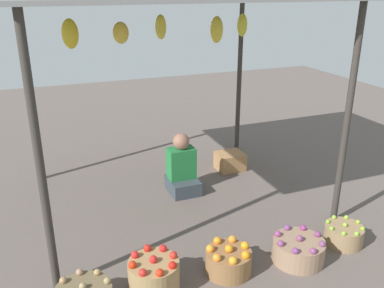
% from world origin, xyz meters
% --- Properties ---
extents(ground_plane, '(14.00, 14.00, 0.00)m').
position_xyz_m(ground_plane, '(0.00, 0.00, 0.00)').
color(ground_plane, '#635752').
extents(market_stall_structure, '(3.31, 2.68, 2.41)m').
position_xyz_m(market_stall_structure, '(-0.01, 0.00, 2.24)').
color(market_stall_structure, '#38332D').
rests_on(market_stall_structure, ground).
extents(vendor_person, '(0.36, 0.44, 0.78)m').
position_xyz_m(vendor_person, '(0.17, 0.14, 0.30)').
color(vendor_person, '#353F46').
rests_on(vendor_person, ground).
extents(basket_red_tomatoes, '(0.45, 0.45, 0.35)m').
position_xyz_m(basket_red_tomatoes, '(-0.71, -1.54, 0.15)').
color(basket_red_tomatoes, '#A28152').
rests_on(basket_red_tomatoes, ground).
extents(basket_oranges, '(0.43, 0.43, 0.29)m').
position_xyz_m(basket_oranges, '(-0.00, -1.55, 0.12)').
color(basket_oranges, olive).
rests_on(basket_oranges, ground).
extents(basket_purple_onions, '(0.50, 0.50, 0.28)m').
position_xyz_m(basket_purple_onions, '(0.71, -1.64, 0.12)').
color(basket_purple_onions, '#99785E').
rests_on(basket_purple_onions, ground).
extents(basket_limes, '(0.39, 0.39, 0.24)m').
position_xyz_m(basket_limes, '(1.31, -1.58, 0.10)').
color(basket_limes, '#997B55').
rests_on(basket_limes, ground).
extents(wooden_crate_near_vendor, '(0.38, 0.33, 0.25)m').
position_xyz_m(wooden_crate_near_vendor, '(1.05, 0.52, 0.12)').
color(wooden_crate_near_vendor, '#A47549').
rests_on(wooden_crate_near_vendor, ground).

